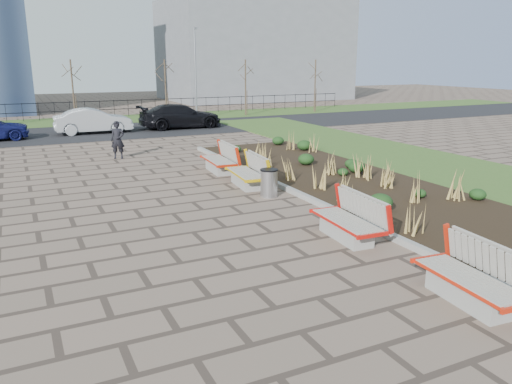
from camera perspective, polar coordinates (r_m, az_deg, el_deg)
name	(u,v)px	position (r m, az deg, el deg)	size (l,w,h in m)	color
ground	(253,288)	(9.12, -0.29, -10.91)	(120.00, 120.00, 0.00)	brown
planting_bed	(362,187)	(16.29, 12.07, 0.58)	(4.50, 18.00, 0.10)	black
planting_curb	(300,194)	(15.00, 5.01, -0.27)	(0.16, 18.00, 0.15)	gray
grass_verge_near	(469,174)	(19.52, 23.19, 1.95)	(5.00, 38.00, 0.04)	#33511E
grass_verge_far	(73,121)	(35.81, -20.15, 7.58)	(80.00, 5.00, 0.04)	#33511E
road	(86,133)	(29.89, -18.89, 6.41)	(80.00, 7.00, 0.02)	black
bench_a	(470,275)	(9.12, 23.27, -8.75)	(0.90, 2.10, 1.00)	red
bench_b	(346,218)	(11.50, 10.29, -2.94)	(0.90, 2.10, 1.00)	red
bench_c	(246,171)	(16.09, -1.19, 2.38)	(0.90, 2.10, 1.00)	gold
bench_d	(218,158)	(18.27, -4.36, 3.84)	(0.90, 2.10, 1.00)	red
litter_bin	(269,183)	(14.88, 1.49, 1.00)	(0.51, 0.51, 0.82)	#B2B2B7
pedestrian	(118,140)	(21.50, -15.53, 5.75)	(0.57, 0.37, 1.56)	black
car_silver	(93,121)	(29.48, -18.10, 7.74)	(1.46, 4.18, 1.38)	#9FA2A6
car_black	(180,116)	(30.56, -8.63, 8.57)	(2.01, 4.94, 1.43)	black
tree_c	(73,92)	(34.16, -20.17, 10.69)	(1.40, 1.40, 4.00)	#4C3D2D
tree_d	(166,90)	(35.29, -10.28, 11.44)	(1.40, 1.40, 4.00)	#4C3D2D
tree_e	(245,88)	(37.36, -1.21, 11.84)	(1.40, 1.40, 4.00)	#4C3D2D
tree_f	(315,86)	(40.22, 6.76, 11.96)	(1.40, 1.40, 4.00)	#4C3D2D
lamp_east	(195,74)	(35.37, -6.93, 13.20)	(0.24, 0.60, 6.00)	gray
railing_fence	(70,110)	(37.24, -20.49, 8.76)	(44.00, 0.10, 1.20)	black
building_grey	(253,50)	(54.75, -0.34, 15.88)	(18.00, 12.00, 10.00)	slate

